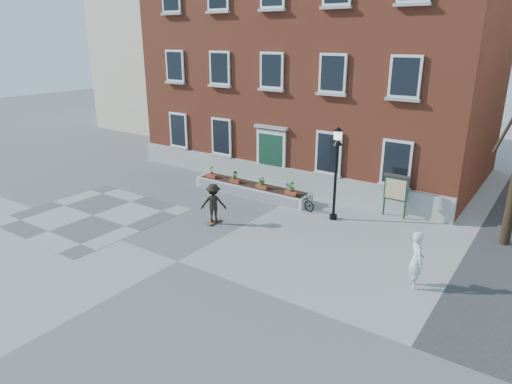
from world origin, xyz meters
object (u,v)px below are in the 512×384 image
Objects in this scene: notice_board at (396,189)px; skateboarder at (214,203)px; bicycle at (301,200)px; bystander at (416,260)px; lamp_post at (336,161)px.

skateboarder is at bearing -139.73° from notice_board.
bicycle is 4.12m from skateboarder.
lamp_post is (-4.46, 3.62, 1.62)m from bystander.
bystander is at bearing -39.03° from lamp_post.
lamp_post is at bearing 17.03° from bystander.
notice_board is at bearing -9.14° from bystander.
bystander reaches higher than skateboarder.
bystander is (6.21, -3.90, 0.50)m from bicycle.
notice_board is at bearing 40.59° from lamp_post.
skateboarder is (-2.10, -3.52, 0.47)m from bicycle.
lamp_post is 2.10× the size of notice_board.
lamp_post reaches higher than skateboarder.
notice_board is (3.74, 1.43, 0.85)m from bicycle.
bicycle is 0.93× the size of skateboarder.
bystander is 1.08× the size of skateboarder.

